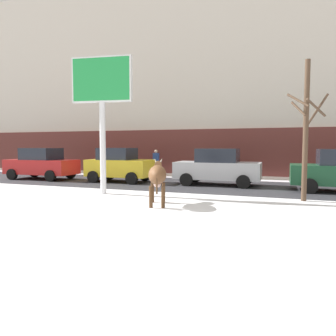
% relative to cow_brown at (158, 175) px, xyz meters
% --- Properties ---
extents(ground_plane, '(120.00, 120.00, 0.00)m').
position_rel_cow_brown_xyz_m(ground_plane, '(-0.66, -1.54, -0.99)').
color(ground_plane, white).
extents(road_strip, '(60.00, 5.60, 0.01)m').
position_rel_cow_brown_xyz_m(road_strip, '(-0.66, 5.54, -0.99)').
color(road_strip, '#333338').
rests_on(road_strip, ground).
extents(building_facade, '(44.00, 6.10, 13.00)m').
position_rel_cow_brown_xyz_m(building_facade, '(-0.66, 12.38, 5.49)').
color(building_facade, beige).
rests_on(building_facade, ground).
extents(cow_brown, '(1.04, 1.92, 1.54)m').
position_rel_cow_brown_xyz_m(cow_brown, '(0.00, 0.00, 0.00)').
color(cow_brown, brown).
rests_on(cow_brown, ground).
extents(billboard, '(2.52, 0.58, 5.56)m').
position_rel_cow_brown_xyz_m(billboard, '(-3.00, 1.48, 3.32)').
color(billboard, silver).
rests_on(billboard, ground).
extents(car_red_sedan, '(4.20, 1.98, 1.84)m').
position_rel_cow_brown_xyz_m(car_red_sedan, '(-9.40, 5.13, -0.09)').
color(car_red_sedan, red).
rests_on(car_red_sedan, ground).
extents(car_yellow_hatchback, '(3.50, 1.92, 1.86)m').
position_rel_cow_brown_xyz_m(car_yellow_hatchback, '(-4.41, 5.44, -0.07)').
color(car_yellow_hatchback, gold).
rests_on(car_yellow_hatchback, ground).
extents(car_silver_sedan, '(4.20, 1.98, 1.84)m').
position_rel_cow_brown_xyz_m(car_silver_sedan, '(0.91, 5.85, -0.09)').
color(car_silver_sedan, '#B7BABF').
rests_on(car_silver_sedan, ground).
extents(pedestrian_near_billboard, '(0.36, 0.24, 1.73)m').
position_rel_cow_brown_xyz_m(pedestrian_near_billboard, '(-3.43, 8.40, -0.11)').
color(pedestrian_near_billboard, '#282833').
rests_on(pedestrian_near_billboard, ground).
extents(pedestrian_by_cars, '(0.36, 0.24, 1.73)m').
position_rel_cow_brown_xyz_m(pedestrian_by_cars, '(0.18, 8.40, -0.11)').
color(pedestrian_by_cars, '#282833').
rests_on(pedestrian_by_cars, ground).
extents(bare_tree_left_lot, '(1.38, 1.38, 4.99)m').
position_rel_cow_brown_xyz_m(bare_tree_left_lot, '(4.70, 2.42, 1.63)').
color(bare_tree_left_lot, '#4C3828').
rests_on(bare_tree_left_lot, ground).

